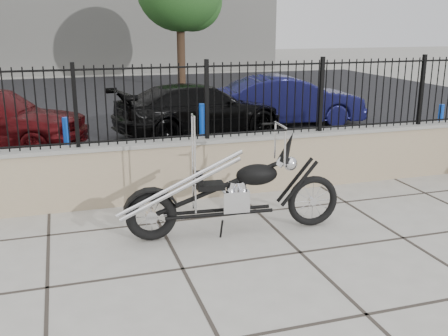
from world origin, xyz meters
TOP-DOWN VIEW (x-y plane):
  - ground_plane at (0.00, 0.00)m, footprint 90.00×90.00m
  - parking_lot at (0.00, 12.50)m, footprint 30.00×30.00m
  - retaining_wall at (0.00, 2.50)m, footprint 14.00×0.36m
  - iron_fence at (0.00, 2.50)m, footprint 14.00×0.08m
  - chopper_motorcycle at (0.86, 0.85)m, footprint 2.82×0.70m
  - car_black at (2.13, 7.26)m, footprint 4.65×2.63m
  - car_blue at (4.73, 7.67)m, footprint 4.21×1.78m
  - bollard_a at (-1.15, 4.69)m, footprint 0.15×0.15m
  - bollard_b at (1.65, 5.22)m, footprint 0.16×0.16m
  - bollard_c at (6.95, 4.24)m, footprint 0.15×0.15m

SIDE VIEW (x-z plane):
  - ground_plane at x=0.00m, z-range 0.00..0.00m
  - parking_lot at x=0.00m, z-range 0.00..0.00m
  - retaining_wall at x=0.00m, z-range 0.00..0.96m
  - bollard_c at x=6.95m, z-range 0.00..0.98m
  - bollard_a at x=-1.15m, z-range 0.00..1.04m
  - bollard_b at x=1.65m, z-range 0.00..1.09m
  - car_black at x=2.13m, z-range 0.00..1.27m
  - car_blue at x=4.73m, z-range 0.00..1.35m
  - chopper_motorcycle at x=0.86m, z-range 0.00..1.67m
  - iron_fence at x=0.00m, z-range 0.96..2.16m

